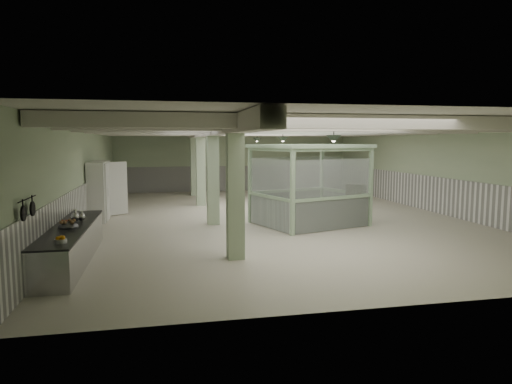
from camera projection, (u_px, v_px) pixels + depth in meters
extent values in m
plane|color=beige|center=(273.00, 217.00, 18.03)|extent=(20.00, 20.00, 0.00)
cube|color=beige|center=(274.00, 125.00, 17.63)|extent=(14.00, 20.00, 0.02)
cube|color=#AFC29B|center=(234.00, 161.00, 27.56)|extent=(14.00, 0.02, 3.60)
cube|color=#AFC29B|center=(410.00, 208.00, 8.10)|extent=(14.00, 0.02, 3.60)
cube|color=#AFC29B|center=(85.00, 174.00, 16.40)|extent=(0.02, 20.00, 3.60)
cube|color=#AFC29B|center=(434.00, 169.00, 19.26)|extent=(0.02, 20.00, 3.60)
cube|color=white|center=(87.00, 203.00, 16.52)|extent=(0.05, 19.90, 1.50)
cube|color=white|center=(433.00, 194.00, 19.37)|extent=(0.05, 19.90, 1.50)
cube|color=white|center=(234.00, 178.00, 27.65)|extent=(13.90, 0.05, 1.50)
cube|color=silver|center=(209.00, 131.00, 17.15)|extent=(0.45, 19.90, 0.40)
cube|color=silver|center=(354.00, 122.00, 10.36)|extent=(13.90, 0.35, 0.32)
cube|color=silver|center=(317.00, 126.00, 12.79)|extent=(13.90, 0.35, 0.32)
cube|color=silver|center=(292.00, 128.00, 15.22)|extent=(13.90, 0.35, 0.32)
cube|color=silver|center=(274.00, 130.00, 17.65)|extent=(13.90, 0.35, 0.32)
cube|color=silver|center=(260.00, 131.00, 20.08)|extent=(13.90, 0.35, 0.32)
cube|color=silver|center=(249.00, 132.00, 22.51)|extent=(13.90, 0.35, 0.32)
cube|color=silver|center=(241.00, 133.00, 24.95)|extent=(13.90, 0.35, 0.32)
cube|color=#ACC49E|center=(235.00, 188.00, 11.48)|extent=(0.42, 0.42, 3.60)
cube|color=#ACC49E|center=(213.00, 174.00, 16.35)|extent=(0.42, 0.42, 3.60)
cube|color=#ACC49E|center=(201.00, 167.00, 21.21)|extent=(0.42, 0.42, 3.60)
cube|color=#ACC49E|center=(194.00, 163.00, 25.10)|extent=(0.42, 0.42, 3.60)
cylinder|color=black|center=(27.00, 199.00, 9.02)|extent=(0.02, 1.20, 0.02)
cone|color=#324332|center=(334.00, 139.00, 12.93)|extent=(0.44, 0.44, 0.22)
cone|color=#324332|center=(283.00, 140.00, 18.28)|extent=(0.44, 0.44, 0.22)
cone|color=#324332|center=(257.00, 140.00, 23.14)|extent=(0.44, 0.44, 0.22)
cube|color=#B2B2B6|center=(71.00, 245.00, 11.25)|extent=(0.86, 5.13, 0.88)
cube|color=black|center=(70.00, 227.00, 11.20)|extent=(0.90, 5.17, 0.04)
cylinder|color=#B2B2B7|center=(61.00, 242.00, 9.31)|extent=(0.26, 0.26, 0.09)
cylinder|color=black|center=(23.00, 214.00, 8.57)|extent=(0.04, 0.29, 0.29)
cylinder|color=black|center=(33.00, 209.00, 9.19)|extent=(0.04, 0.30, 0.30)
cube|color=silver|center=(100.00, 190.00, 17.52)|extent=(0.61, 2.44, 2.24)
cube|color=silver|center=(107.00, 191.00, 17.05)|extent=(0.06, 0.91, 2.14)
cube|color=silver|center=(114.00, 188.00, 18.26)|extent=(0.77, 0.59, 2.14)
cube|color=silver|center=(108.00, 191.00, 17.05)|extent=(0.02, 0.05, 0.30)
cube|color=silver|center=(111.00, 188.00, 18.14)|extent=(0.02, 0.05, 0.30)
cube|color=#A3C49D|center=(293.00, 193.00, 14.34)|extent=(0.15, 0.15, 2.76)
cube|color=#A3C49D|center=(250.00, 185.00, 16.72)|extent=(0.15, 0.15, 2.76)
cube|color=#A3C49D|center=(371.00, 187.00, 15.97)|extent=(0.15, 0.15, 2.76)
cube|color=#A3C49D|center=(322.00, 181.00, 18.35)|extent=(0.15, 0.15, 2.76)
cube|color=#A3C49D|center=(309.00, 146.00, 16.19)|extent=(4.31, 3.96, 0.12)
cube|color=silver|center=(333.00, 214.00, 15.25)|extent=(2.98, 1.02, 1.05)
cube|color=silver|center=(334.00, 178.00, 15.11)|extent=(2.98, 1.02, 1.22)
cube|color=silver|center=(287.00, 205.00, 17.63)|extent=(2.98, 1.02, 1.05)
cube|color=silver|center=(288.00, 173.00, 17.49)|extent=(2.98, 1.02, 1.22)
cube|color=silver|center=(270.00, 213.00, 15.62)|extent=(0.85, 2.45, 1.05)
cube|color=silver|center=(270.00, 177.00, 15.48)|extent=(0.85, 2.45, 1.22)
cube|color=silver|center=(344.00, 206.00, 17.25)|extent=(0.85, 2.45, 1.05)
cube|color=silver|center=(345.00, 174.00, 17.12)|extent=(0.85, 2.45, 1.22)
cube|color=#58584A|center=(356.00, 203.00, 16.65)|extent=(0.55, 0.72, 1.45)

